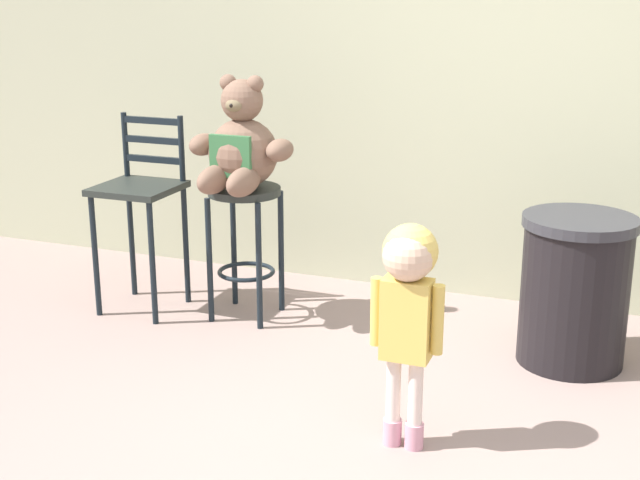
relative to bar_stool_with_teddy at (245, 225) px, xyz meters
The scene contains 6 objects.
ground_plane 1.82m from the bar_stool_with_teddy, 49.69° to the right, with size 24.00×24.00×0.00m, color gray.
bar_stool_with_teddy is the anchor object (origin of this frame).
teddy_bear 0.42m from the bar_stool_with_teddy, 90.00° to the right, with size 0.57×0.51×0.59m.
child_walking 1.60m from the bar_stool_with_teddy, 41.41° to the right, with size 0.29×0.23×0.91m.
trash_bin 1.74m from the bar_stool_with_teddy, ahead, with size 0.54×0.54×0.73m.
bar_chair_empty 0.61m from the bar_stool_with_teddy, behind, with size 0.42×0.42×1.08m.
Camera 1 is at (0.89, -2.79, 1.80)m, focal length 49.52 mm.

